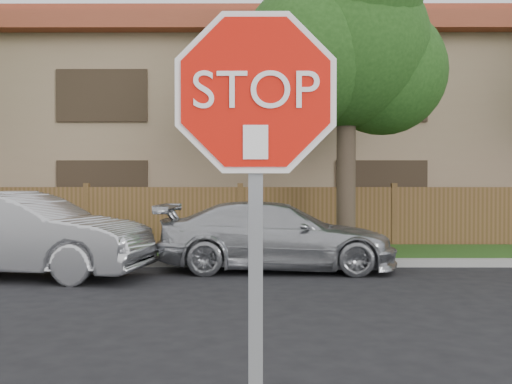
{
  "coord_description": "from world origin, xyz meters",
  "views": [
    {
      "loc": [
        0.46,
        -4.14,
        1.76
      ],
      "look_at": [
        0.45,
        -0.9,
        1.7
      ],
      "focal_mm": 42.0,
      "sensor_mm": 36.0,
      "label": 1
    }
  ],
  "objects": [
    {
      "name": "far_curb",
      "position": [
        0.0,
        8.15,
        0.07
      ],
      "size": [
        70.0,
        0.3,
        0.15
      ],
      "primitive_type": "cube",
      "color": "gray",
      "rests_on": "ground"
    },
    {
      "name": "grass_strip",
      "position": [
        0.0,
        9.8,
        0.06
      ],
      "size": [
        70.0,
        3.0,
        0.12
      ],
      "primitive_type": "cube",
      "color": "#1E4714",
      "rests_on": "ground"
    },
    {
      "name": "fence",
      "position": [
        0.0,
        11.4,
        0.8
      ],
      "size": [
        70.0,
        0.12,
        1.6
      ],
      "primitive_type": "cube",
      "color": "brown",
      "rests_on": "ground"
    },
    {
      "name": "apartment_building",
      "position": [
        0.0,
        17.0,
        3.53
      ],
      "size": [
        35.2,
        9.2,
        7.2
      ],
      "color": "#987D5E",
      "rests_on": "ground"
    },
    {
      "name": "tree_mid",
      "position": [
        2.52,
        9.57,
        4.87
      ],
      "size": [
        4.8,
        3.9,
        7.35
      ],
      "color": "#382B21",
      "rests_on": "ground"
    },
    {
      "name": "stop_sign",
      "position": [
        0.45,
        -1.48,
        1.83
      ],
      "size": [
        1.01,
        0.13,
        2.55
      ],
      "color": "gray",
      "rests_on": "sidewalk_near"
    },
    {
      "name": "sedan_left",
      "position": [
        -3.88,
        6.74,
        0.78
      ],
      "size": [
        4.96,
        2.4,
        1.57
      ],
      "primitive_type": "imported",
      "rotation": [
        0.0,
        0.0,
        1.41
      ],
      "color": "#B4B5B9",
      "rests_on": "ground"
    },
    {
      "name": "sedan_right",
      "position": [
        0.83,
        7.6,
        0.67
      ],
      "size": [
        4.7,
        2.03,
        1.35
      ],
      "primitive_type": "imported",
      "rotation": [
        0.0,
        0.0,
        1.54
      ],
      "color": "#ADAFB5",
      "rests_on": "ground"
    }
  ]
}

